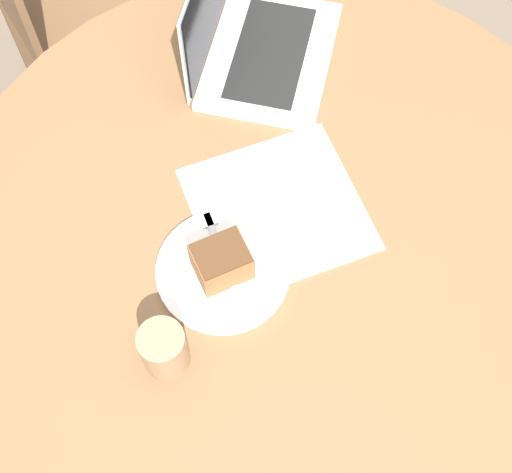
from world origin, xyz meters
The scene contains 8 objects.
ground_plane centered at (0.00, 0.00, 0.00)m, with size 12.00×12.00×0.00m, color #6B5B4C.
dining_table centered at (0.00, 0.00, 0.58)m, with size 1.22×1.22×0.72m.
paper_document centered at (-0.01, 0.03, 0.72)m, with size 0.38×0.38×0.00m.
plate centered at (-0.10, -0.10, 0.73)m, with size 0.23×0.23×0.01m.
cake_slice centered at (-0.10, -0.11, 0.77)m, with size 0.11×0.11×0.07m.
fork centered at (-0.11, -0.06, 0.74)m, with size 0.09×0.16×0.00m.
coffee_glass centered at (-0.17, -0.26, 0.77)m, with size 0.07×0.07×0.10m.
laptop centered at (-0.09, 0.37, 0.76)m, with size 0.28×0.35×0.23m.
Camera 1 is at (-0.00, -0.58, 1.83)m, focal length 50.00 mm.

